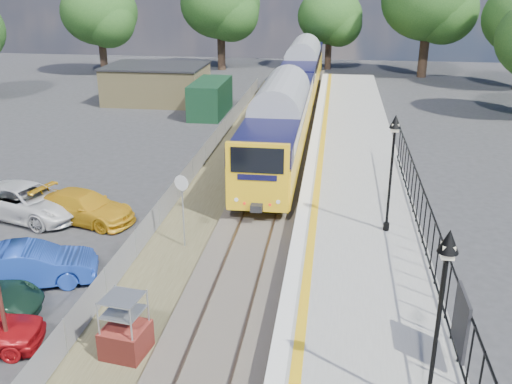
% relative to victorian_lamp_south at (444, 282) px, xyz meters
% --- Properties ---
extents(ground, '(120.00, 120.00, 0.00)m').
position_rel_victorian_lamp_south_xyz_m(ground, '(-5.50, 4.00, -4.30)').
color(ground, '#2D2D30').
rests_on(ground, ground).
extents(track_bed, '(5.90, 80.00, 0.29)m').
position_rel_victorian_lamp_south_xyz_m(track_bed, '(-5.97, 13.67, -4.21)').
color(track_bed, '#473F38').
rests_on(track_bed, ground).
extents(platform, '(5.00, 70.00, 0.90)m').
position_rel_victorian_lamp_south_xyz_m(platform, '(-1.30, 12.00, -3.85)').
color(platform, gray).
rests_on(platform, ground).
extents(platform_edge, '(0.90, 70.00, 0.01)m').
position_rel_victorian_lamp_south_xyz_m(platform_edge, '(-3.36, 12.00, -3.39)').
color(platform_edge, silver).
rests_on(platform_edge, platform).
extents(victorian_lamp_south, '(0.44, 0.44, 4.60)m').
position_rel_victorian_lamp_south_xyz_m(victorian_lamp_south, '(0.00, 0.00, 0.00)').
color(victorian_lamp_south, black).
rests_on(victorian_lamp_south, platform).
extents(victorian_lamp_north, '(0.44, 0.44, 4.60)m').
position_rel_victorian_lamp_south_xyz_m(victorian_lamp_north, '(-0.20, 10.00, 0.00)').
color(victorian_lamp_north, black).
rests_on(victorian_lamp_north, platform).
extents(palisade_fence, '(0.12, 26.00, 2.00)m').
position_rel_victorian_lamp_south_xyz_m(palisade_fence, '(1.05, 6.24, -2.46)').
color(palisade_fence, black).
rests_on(palisade_fence, platform).
extents(wire_fence, '(0.06, 52.00, 1.20)m').
position_rel_victorian_lamp_south_xyz_m(wire_fence, '(-9.70, 16.00, -3.70)').
color(wire_fence, '#999EA3').
rests_on(wire_fence, ground).
extents(outbuilding, '(10.80, 10.10, 3.12)m').
position_rel_victorian_lamp_south_xyz_m(outbuilding, '(-16.41, 35.21, -2.78)').
color(outbuilding, '#9B8B57').
rests_on(outbuilding, ground).
extents(tree_line, '(56.80, 43.80, 11.88)m').
position_rel_victorian_lamp_south_xyz_m(tree_line, '(-4.10, 46.00, 2.31)').
color(tree_line, '#332319').
rests_on(tree_line, ground).
extents(train, '(2.82, 40.83, 3.51)m').
position_rel_victorian_lamp_south_xyz_m(train, '(-5.50, 32.00, -1.96)').
color(train, gold).
rests_on(train, ground).
extents(brick_plinth, '(1.35, 1.35, 1.92)m').
position_rel_victorian_lamp_south_xyz_m(brick_plinth, '(-8.00, 2.25, -3.38)').
color(brick_plinth, maroon).
rests_on(brick_plinth, ground).
extents(speed_sign, '(0.59, 0.23, 3.07)m').
position_rel_victorian_lamp_south_xyz_m(speed_sign, '(-8.12, 9.19, -2.18)').
color(speed_sign, '#999EA3').
rests_on(speed_sign, ground).
extents(car_blue, '(4.74, 2.96, 1.48)m').
position_rel_victorian_lamp_south_xyz_m(car_blue, '(-12.70, 5.63, -3.56)').
color(car_blue, '#1C3EA8').
rests_on(car_blue, ground).
extents(car_yellow, '(5.04, 3.03, 1.37)m').
position_rel_victorian_lamp_south_xyz_m(car_yellow, '(-13.14, 11.09, -3.61)').
color(car_yellow, gold).
rests_on(car_yellow, ground).
extents(car_white, '(5.99, 3.90, 1.53)m').
position_rel_victorian_lamp_south_xyz_m(car_white, '(-15.81, 11.16, -3.53)').
color(car_white, silver).
rests_on(car_white, ground).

